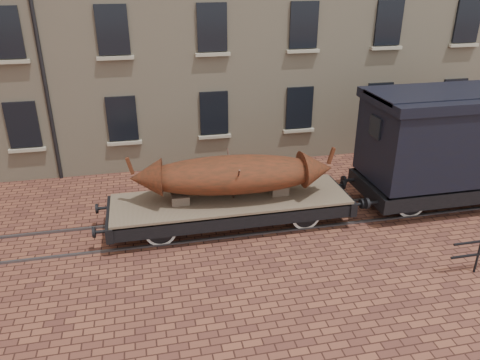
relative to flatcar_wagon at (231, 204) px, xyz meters
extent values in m
plane|color=#542C23|center=(2.84, 0.00, -0.76)|extent=(90.00, 90.00, 0.00)
cube|color=black|center=(-6.66, 4.96, 1.44)|extent=(1.10, 0.12, 1.70)
cube|color=#ABA389|center=(-6.66, 4.90, 0.49)|extent=(1.30, 0.18, 0.12)
cube|color=black|center=(-3.16, 4.96, 1.44)|extent=(1.10, 0.12, 1.70)
cube|color=#ABA389|center=(-3.16, 4.90, 0.49)|extent=(1.30, 0.18, 0.12)
cube|color=black|center=(0.34, 4.96, 1.44)|extent=(1.10, 0.12, 1.70)
cube|color=#ABA389|center=(0.34, 4.90, 0.49)|extent=(1.30, 0.18, 0.12)
cube|color=black|center=(3.84, 4.96, 1.44)|extent=(1.10, 0.12, 1.70)
cube|color=#ABA389|center=(3.84, 4.90, 0.49)|extent=(1.30, 0.18, 0.12)
cube|color=black|center=(7.34, 4.96, 1.44)|extent=(1.10, 0.12, 1.70)
cube|color=#ABA389|center=(7.34, 4.90, 0.49)|extent=(1.30, 0.18, 0.12)
cube|color=black|center=(10.84, 4.96, 1.44)|extent=(1.10, 0.12, 1.70)
cube|color=#ABA389|center=(10.84, 4.90, 0.49)|extent=(1.30, 0.18, 0.12)
cube|color=black|center=(-6.66, 4.96, 4.64)|extent=(1.10, 0.12, 1.70)
cube|color=#ABA389|center=(-6.66, 4.90, 3.69)|extent=(1.30, 0.18, 0.12)
cube|color=black|center=(-3.16, 4.96, 4.64)|extent=(1.10, 0.12, 1.70)
cube|color=#ABA389|center=(-3.16, 4.90, 3.69)|extent=(1.30, 0.18, 0.12)
cube|color=black|center=(0.34, 4.96, 4.64)|extent=(1.10, 0.12, 1.70)
cube|color=#ABA389|center=(0.34, 4.90, 3.69)|extent=(1.30, 0.18, 0.12)
cube|color=black|center=(3.84, 4.96, 4.64)|extent=(1.10, 0.12, 1.70)
cube|color=#ABA389|center=(3.84, 4.90, 3.69)|extent=(1.30, 0.18, 0.12)
cube|color=black|center=(7.34, 4.96, 4.64)|extent=(1.10, 0.12, 1.70)
cube|color=#ABA389|center=(7.34, 4.90, 3.69)|extent=(1.30, 0.18, 0.12)
cube|color=black|center=(10.84, 4.96, 4.64)|extent=(1.10, 0.12, 1.70)
cube|color=#ABA389|center=(10.84, 4.90, 3.69)|extent=(1.30, 0.18, 0.12)
cube|color=#59595E|center=(2.84, -0.72, -0.73)|extent=(30.00, 0.08, 0.06)
cube|color=#59595E|center=(2.84, 0.72, -0.73)|extent=(30.00, 0.08, 0.06)
cylinder|color=black|center=(5.84, -3.80, -0.26)|extent=(0.06, 0.06, 1.00)
cube|color=brown|center=(0.00, 0.00, 0.14)|extent=(7.18, 2.11, 0.11)
cube|color=black|center=(0.00, -0.98, -0.09)|extent=(7.18, 0.15, 0.43)
cube|color=black|center=(0.00, 0.98, -0.09)|extent=(7.18, 0.15, 0.43)
cube|color=black|center=(-3.59, 0.00, -0.09)|extent=(0.21, 2.20, 0.43)
cylinder|color=black|center=(-3.86, -0.72, -0.09)|extent=(0.34, 0.10, 0.10)
cylinder|color=black|center=(-4.02, -0.72, -0.09)|extent=(0.08, 0.31, 0.31)
cylinder|color=black|center=(-3.86, 0.72, -0.09)|extent=(0.34, 0.10, 0.10)
cylinder|color=black|center=(-4.02, 0.72, -0.09)|extent=(0.08, 0.31, 0.31)
cube|color=black|center=(3.59, 0.00, -0.09)|extent=(0.21, 2.20, 0.43)
cylinder|color=black|center=(3.86, -0.72, -0.09)|extent=(0.34, 0.10, 0.10)
cylinder|color=black|center=(4.02, -0.72, -0.09)|extent=(0.08, 0.31, 0.31)
cylinder|color=black|center=(3.86, 0.72, -0.09)|extent=(0.34, 0.10, 0.10)
cylinder|color=black|center=(4.02, 0.72, -0.09)|extent=(0.08, 0.31, 0.31)
cylinder|color=black|center=(-2.20, 0.00, -0.30)|extent=(0.10, 1.82, 0.10)
cylinder|color=silver|center=(-2.20, -0.72, -0.30)|extent=(0.92, 0.07, 0.92)
cylinder|color=black|center=(-2.20, -0.72, -0.30)|extent=(0.75, 0.10, 0.75)
cube|color=black|center=(-2.20, -0.83, -0.07)|extent=(0.86, 0.08, 0.10)
cylinder|color=silver|center=(-2.20, 0.72, -0.30)|extent=(0.92, 0.07, 0.92)
cylinder|color=black|center=(-2.20, 0.72, -0.30)|extent=(0.75, 0.10, 0.75)
cube|color=black|center=(-2.20, 0.83, -0.07)|extent=(0.86, 0.08, 0.10)
cylinder|color=black|center=(2.20, 0.00, -0.30)|extent=(0.10, 1.82, 0.10)
cylinder|color=silver|center=(2.20, -0.72, -0.30)|extent=(0.92, 0.07, 0.92)
cylinder|color=black|center=(2.20, -0.72, -0.30)|extent=(0.75, 0.10, 0.75)
cube|color=black|center=(2.20, -0.83, -0.07)|extent=(0.86, 0.08, 0.10)
cylinder|color=silver|center=(2.20, 0.72, -0.30)|extent=(0.92, 0.07, 0.92)
cylinder|color=black|center=(2.20, 0.72, -0.30)|extent=(0.75, 0.10, 0.75)
cube|color=black|center=(2.20, 0.83, -0.07)|extent=(0.86, 0.08, 0.10)
cube|color=black|center=(0.00, 0.00, -0.24)|extent=(3.83, 0.06, 0.06)
cube|color=brown|center=(-1.53, 0.00, 0.33)|extent=(0.53, 0.48, 0.27)
cube|color=brown|center=(1.53, 0.00, 0.33)|extent=(0.53, 0.48, 0.27)
ellipsoid|color=maroon|center=(0.09, 0.00, 0.97)|extent=(5.54, 2.12, 1.09)
cone|color=maroon|center=(-2.48, 0.21, 1.02)|extent=(1.02, 1.10, 1.03)
cube|color=maroon|center=(-2.89, 0.24, 1.42)|extent=(0.22, 0.13, 0.52)
cone|color=maroon|center=(2.65, -0.21, 1.02)|extent=(1.02, 1.10, 1.03)
cube|color=maroon|center=(3.07, -0.24, 1.42)|extent=(0.22, 0.13, 0.52)
cylinder|color=#4A3127|center=(0.09, -0.44, 0.84)|extent=(0.05, 0.93, 1.32)
cylinder|color=#4A3127|center=(0.09, 0.44, 0.84)|extent=(0.05, 0.93, 1.32)
cube|color=black|center=(7.82, -1.19, -0.01)|extent=(6.47, 0.17, 0.48)
cube|color=black|center=(7.82, 1.19, -0.01)|extent=(6.47, 0.17, 0.48)
cube|color=black|center=(4.59, 0.00, -0.01)|extent=(0.24, 2.59, 0.48)
cylinder|color=black|center=(4.11, -0.86, -0.01)|extent=(0.09, 0.34, 0.34)
cylinder|color=black|center=(4.11, 0.86, -0.01)|extent=(0.09, 0.34, 0.34)
cylinder|color=black|center=(5.78, 0.00, -0.25)|extent=(0.11, 2.05, 0.11)
cylinder|color=silver|center=(5.78, -0.72, -0.25)|extent=(1.03, 0.08, 1.03)
cylinder|color=black|center=(5.78, -0.72, -0.25)|extent=(0.85, 0.11, 0.85)
cylinder|color=silver|center=(5.78, 0.72, -0.25)|extent=(1.03, 0.08, 1.03)
cylinder|color=black|center=(5.78, 0.72, -0.25)|extent=(0.85, 0.11, 0.85)
cube|color=black|center=(7.82, 0.00, 1.55)|extent=(6.47, 2.59, 2.48)
cube|color=black|center=(7.82, 0.00, 2.94)|extent=(6.66, 2.74, 0.30)
cube|color=black|center=(7.82, 0.00, 3.06)|extent=(6.66, 1.83, 0.13)
cube|color=black|center=(4.57, 0.00, 2.15)|extent=(0.09, 0.65, 0.65)
camera|label=1|loc=(-2.45, -12.53, 6.61)|focal=35.00mm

